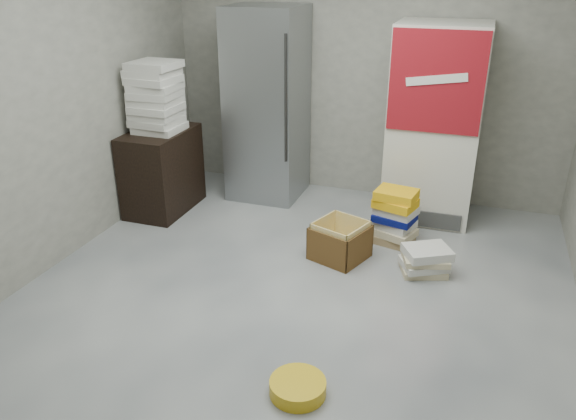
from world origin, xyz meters
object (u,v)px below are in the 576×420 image
(coke_cooler, at_px, (435,124))
(cardboard_box, at_px, (340,243))
(steel_fridge, at_px, (267,105))
(wood_shelf, at_px, (162,171))
(phonebook_stack_main, at_px, (395,217))

(coke_cooler, distance_m, cardboard_box, 1.50)
(steel_fridge, bearing_deg, coke_cooler, -0.18)
(wood_shelf, height_order, cardboard_box, wood_shelf)
(wood_shelf, bearing_deg, cardboard_box, -12.41)
(phonebook_stack_main, distance_m, cardboard_box, 0.58)
(steel_fridge, xyz_separation_m, coke_cooler, (1.65, -0.01, -0.05))
(steel_fridge, xyz_separation_m, phonebook_stack_main, (1.45, -0.72, -0.70))
(phonebook_stack_main, height_order, cardboard_box, phonebook_stack_main)
(steel_fridge, bearing_deg, wood_shelf, -138.69)
(wood_shelf, xyz_separation_m, phonebook_stack_main, (2.28, 0.01, -0.15))
(coke_cooler, relative_size, cardboard_box, 3.51)
(steel_fridge, relative_size, cardboard_box, 3.71)
(coke_cooler, bearing_deg, phonebook_stack_main, -105.71)
(wood_shelf, relative_size, phonebook_stack_main, 1.62)
(steel_fridge, distance_m, wood_shelf, 1.23)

